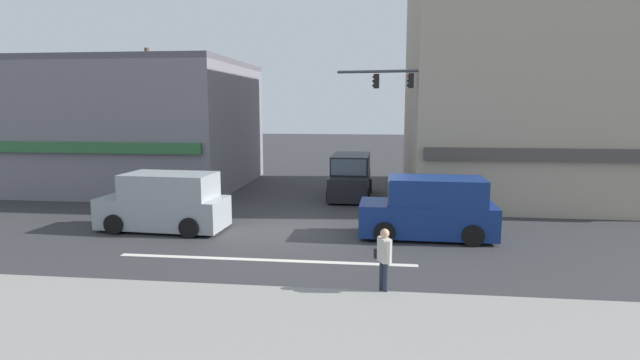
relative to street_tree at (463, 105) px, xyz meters
The scene contains 13 objects.
ground_plane 11.75m from the street_tree, 132.78° to the right, with size 120.00×120.00×0.00m, color #333335.
lane_marking_stripe 14.35m from the street_tree, 122.73° to the right, with size 9.00×0.24×0.01m, color silver.
sidewalk_curb 18.57m from the street_tree, 114.11° to the right, with size 40.00×5.00×0.16m, color gray.
building_left_block 18.71m from the street_tree, behind, with size 13.91×10.52×6.93m.
building_right_corner 3.41m from the street_tree, 18.03° to the left, with size 10.97×11.57×11.74m.
street_tree is the anchor object (origin of this frame).
utility_pole_near_left 15.11m from the street_tree, 168.96° to the right, with size 1.40×0.22×7.17m.
utility_pole_far_right 0.84m from the street_tree, 44.85° to the right, with size 1.40×0.22×7.61m.
traffic_light_mast 4.81m from the street_tree, 115.84° to the right, with size 4.85×0.84×6.20m.
van_parked_curbside 14.87m from the street_tree, 144.71° to the right, with size 4.70×2.24×2.11m.
van_crossing_leftbound 6.54m from the street_tree, behind, with size 2.08×4.62×2.11m.
van_approaching_near 9.29m from the street_tree, 105.29° to the right, with size 4.64×2.11×2.11m.
pedestrian_foreground_with_bag 14.82m from the street_tree, 105.64° to the right, with size 0.44×0.68×1.67m.
Camera 1 is at (3.34, -17.50, 4.58)m, focal length 28.00 mm.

